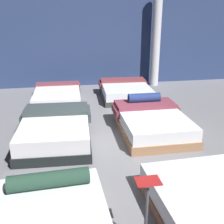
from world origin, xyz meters
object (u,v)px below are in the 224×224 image
Objects in this scene: bed_3 at (152,122)px; support_pillar at (156,40)px; bed_2 at (56,130)px; bed_5 at (125,91)px; bed_1 at (217,208)px; price_sign at (146,224)px; bed_4 at (57,96)px.

support_pillar is (1.52, 4.34, 1.49)m from bed_3.
support_pillar is at bearing 71.29° from bed_3.
support_pillar is at bearing 52.75° from bed_2.
bed_2 is at bearing -130.37° from support_pillar.
bed_5 is at bearing 90.45° from bed_3.
bed_1 is 1.17m from price_sign.
support_pillar reaches higher than bed_1.
bed_4 is at bearing 108.92° from bed_1.
bed_3 is at bearing -109.27° from support_pillar.
price_sign is at bearing -98.01° from bed_5.
bed_1 is at bearing -102.04° from support_pillar.
bed_2 is (-2.22, 2.89, 0.07)m from bed_1.
bed_2 is 1.01× the size of bed_4.
bed_2 is 0.63× the size of support_pillar.
price_sign is (1.11, -3.19, 0.11)m from bed_2.
bed_3 is 4.83m from support_pillar.
bed_3 reaches higher than bed_5.
bed_2 is 3.74m from bed_5.
bed_3 is 3.52m from price_sign.
bed_2 is 2.98m from bed_4.
price_sign is at bearing -109.32° from support_pillar.
bed_3 is (0.05, 3.02, 0.05)m from bed_1.
bed_1 is 0.97× the size of bed_3.
bed_4 reaches higher than bed_1.
bed_5 is at bearing 79.22° from price_sign.
bed_1 is at bearing 14.87° from price_sign.
bed_1 is 5.86m from bed_5.
bed_5 is at bearing 1.16° from bed_4.
bed_5 is 2.61m from support_pillar.
bed_5 reaches higher than bed_1.
bed_4 is 0.62× the size of support_pillar.
bed_2 reaches higher than bed_5.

